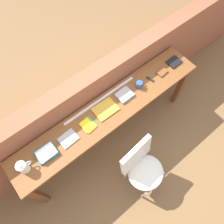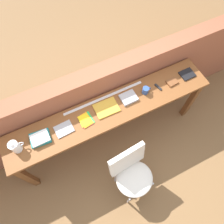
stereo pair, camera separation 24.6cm
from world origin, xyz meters
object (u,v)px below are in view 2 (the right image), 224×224
at_px(magazine_cycling, 64,129).
at_px(mug, 146,90).
at_px(pamphlet_pile_colourful, 86,120).
at_px(leather_journal_brown, 172,82).
at_px(book_open_centre, 106,108).
at_px(chair_white_moulded, 132,172).
at_px(multitool_folded, 158,87).
at_px(book_repair_rightmost, 187,74).
at_px(pitcher_white, 15,147).
at_px(book_stack_leftmost, 40,138).

relative_size(magazine_cycling, mug, 1.77).
xyz_separation_m(pamphlet_pile_colourful, leather_journal_brown, (1.14, -0.00, 0.00)).
xyz_separation_m(magazine_cycling, book_open_centre, (0.53, 0.03, 0.00)).
height_order(magazine_cycling, mug, mug).
bearing_deg(pamphlet_pile_colourful, leather_journal_brown, -0.09).
bearing_deg(chair_white_moulded, multitool_folded, 44.35).
bearing_deg(leather_journal_brown, chair_white_moulded, -147.53).
relative_size(book_open_centre, book_repair_rightmost, 1.56).
distance_m(chair_white_moulded, book_repair_rightmost, 1.38).
height_order(pamphlet_pile_colourful, book_repair_rightmost, book_repair_rightmost).
bearing_deg(chair_white_moulded, pamphlet_pile_colourful, 109.75).
bearing_deg(pitcher_white, mug, 0.50).
relative_size(pitcher_white, magazine_cycling, 0.94).
height_order(pitcher_white, pamphlet_pile_colourful, pitcher_white).
distance_m(chair_white_moulded, leather_journal_brown, 1.18).
distance_m(pamphlet_pile_colourful, book_repair_rightmost, 1.38).
xyz_separation_m(book_open_centre, mug, (0.51, -0.01, 0.04)).
bearing_deg(multitool_folded, chair_white_moulded, -135.65).
xyz_separation_m(pitcher_white, book_stack_leftmost, (0.25, 0.00, -0.05)).
bearing_deg(magazine_cycling, book_repair_rightmost, -2.54).
bearing_deg(leather_journal_brown, magazine_cycling, 175.11).
distance_m(magazine_cycling, book_repair_rightmost, 1.63).
distance_m(mug, multitool_folded, 0.18).
bearing_deg(multitool_folded, leather_journal_brown, -4.18).
distance_m(chair_white_moulded, multitool_folded, 1.06).
xyz_separation_m(mug, multitool_folded, (0.18, -0.01, -0.04)).
relative_size(pitcher_white, book_open_centre, 0.68).
height_order(book_open_centre, leather_journal_brown, leather_journal_brown).
height_order(chair_white_moulded, book_stack_leftmost, book_stack_leftmost).
distance_m(pamphlet_pile_colourful, mug, 0.78).
distance_m(pamphlet_pile_colourful, book_open_centre, 0.27).
distance_m(magazine_cycling, pamphlet_pile_colourful, 0.26).
bearing_deg(book_open_centre, book_stack_leftmost, -177.17).
bearing_deg(multitool_folded, book_open_centre, 178.29).
bearing_deg(multitool_folded, pitcher_white, -179.88).
bearing_deg(leather_journal_brown, mug, 171.63).
height_order(pitcher_white, book_open_centre, pitcher_white).
bearing_deg(chair_white_moulded, leather_journal_brown, 37.14).
bearing_deg(mug, book_stack_leftmost, -179.45).
xyz_separation_m(book_stack_leftmost, mug, (1.30, 0.01, 0.02)).
height_order(chair_white_moulded, pamphlet_pile_colourful, pamphlet_pile_colourful).
xyz_separation_m(chair_white_moulded, mug, (0.53, 0.70, 0.40)).
height_order(chair_white_moulded, leather_journal_brown, leather_journal_brown).
bearing_deg(chair_white_moulded, book_open_centre, 87.86).
xyz_separation_m(chair_white_moulded, pitcher_white, (-1.01, 0.69, 0.43)).
bearing_deg(book_repair_rightmost, chair_white_moulded, -149.58).
distance_m(mug, leather_journal_brown, 0.37).
distance_m(pitcher_white, leather_journal_brown, 1.91).
distance_m(book_stack_leftmost, book_open_centre, 0.79).
relative_size(pitcher_white, book_stack_leftmost, 0.82).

